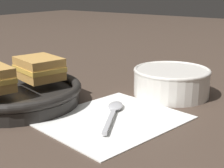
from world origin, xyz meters
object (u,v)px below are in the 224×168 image
at_px(soup_bowl, 171,80).
at_px(spoon, 114,110).
at_px(skillet, 15,94).
at_px(sandwich_near_right, 39,68).

bearing_deg(soup_bowl, spoon, 167.63).
distance_m(soup_bowl, spoon, 0.17).
bearing_deg(skillet, sandwich_near_right, -8.40).
relative_size(soup_bowl, spoon, 1.11).
bearing_deg(spoon, soup_bowl, -39.67).
distance_m(spoon, sandwich_near_right, 0.20).
xyz_separation_m(soup_bowl, skillet, (-0.24, 0.23, -0.01)).
relative_size(skillet, sandwich_near_right, 3.08).
height_order(soup_bowl, skillet, soup_bowl).
bearing_deg(soup_bowl, sandwich_near_right, 128.40).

